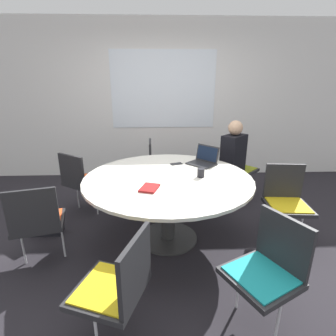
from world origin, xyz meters
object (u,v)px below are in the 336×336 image
(chair_1, at_px, (159,163))
(chair_4, at_px, (118,283))
(chair_5, at_px, (268,266))
(chair_3, at_px, (37,219))
(chair_6, at_px, (286,198))
(cell_phone, at_px, (176,164))
(chair_0, at_px, (236,164))
(person_0, at_px, (234,156))
(coffee_cup, at_px, (201,173))
(laptop, at_px, (204,160))
(spiral_notebook, at_px, (149,188))
(handbag, at_px, (45,223))
(chair_2, at_px, (81,178))

(chair_1, xyz_separation_m, chair_4, (-0.27, -2.51, 0.00))
(chair_5, bearing_deg, chair_3, 41.85)
(chair_6, bearing_deg, cell_phone, -17.55)
(chair_0, height_order, person_0, person_0)
(person_0, bearing_deg, coffee_cup, 11.95)
(laptop, height_order, spiral_notebook, laptop)
(chair_3, distance_m, chair_5, 2.00)
(chair_3, xyz_separation_m, laptop, (1.67, 0.84, 0.30))
(chair_1, relative_size, coffee_cup, 9.21)
(chair_3, relative_size, chair_5, 1.00)
(chair_5, xyz_separation_m, person_0, (0.32, 2.04, 0.20))
(handbag, bearing_deg, chair_6, -4.11)
(chair_0, relative_size, cell_phone, 5.45)
(chair_4, relative_size, chair_5, 1.00)
(chair_3, bearing_deg, coffee_cup, -1.10)
(person_0, xyz_separation_m, coffee_cup, (-0.62, -0.94, 0.10))
(chair_5, relative_size, coffee_cup, 9.21)
(chair_0, distance_m, chair_6, 1.21)
(chair_4, distance_m, chair_5, 1.02)
(chair_6, xyz_separation_m, person_0, (-0.32, 0.97, 0.20))
(chair_0, relative_size, spiral_notebook, 3.45)
(spiral_notebook, bearing_deg, person_0, 47.12)
(spiral_notebook, distance_m, handbag, 1.46)
(chair_2, height_order, chair_3, same)
(chair_2, distance_m, spiral_notebook, 1.36)
(chair_0, height_order, chair_3, same)
(chair_0, xyz_separation_m, chair_1, (-1.18, 0.12, 0.00))
(chair_6, bearing_deg, handbag, 0.68)
(chair_2, bearing_deg, chair_6, 17.22)
(chair_2, distance_m, chair_5, 2.48)
(chair_0, bearing_deg, chair_2, -31.34)
(chair_4, xyz_separation_m, spiral_notebook, (0.18, 0.92, 0.26))
(spiral_notebook, bearing_deg, chair_0, 49.22)
(handbag, bearing_deg, chair_0, 21.84)
(chair_1, xyz_separation_m, spiral_notebook, (-0.09, -1.59, 0.26))
(chair_0, xyz_separation_m, spiral_notebook, (-1.27, -1.47, 0.26))
(chair_0, bearing_deg, handbag, -22.66)
(chair_3, xyz_separation_m, cell_phone, (1.34, 0.84, 0.25))
(person_0, bearing_deg, chair_5, 36.62)
(chair_5, xyz_separation_m, laptop, (-0.20, 1.55, 0.30))
(chair_6, distance_m, laptop, 1.01)
(chair_1, distance_m, chair_3, 2.02)
(person_0, height_order, coffee_cup, person_0)
(chair_1, relative_size, chair_6, 1.00)
(laptop, bearing_deg, chair_5, -37.25)
(chair_4, relative_size, person_0, 0.71)
(chair_5, height_order, cell_phone, chair_5)
(chair_1, relative_size, spiral_notebook, 3.45)
(chair_2, bearing_deg, cell_phone, 23.67)
(chair_0, height_order, handbag, chair_0)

